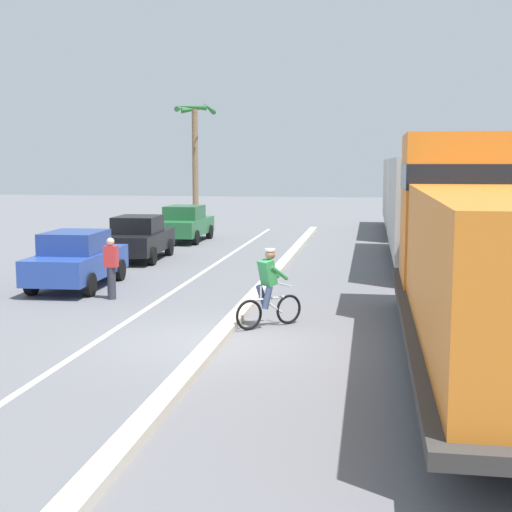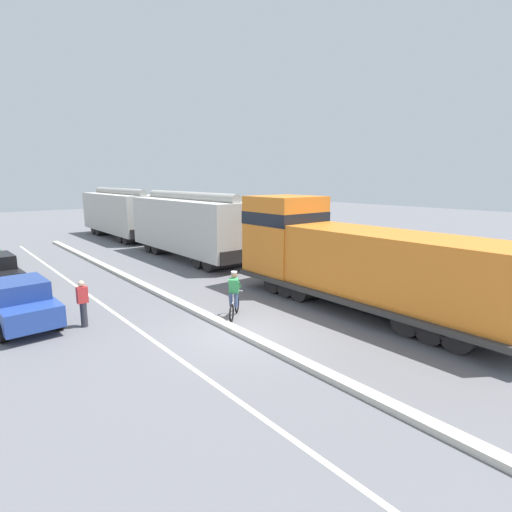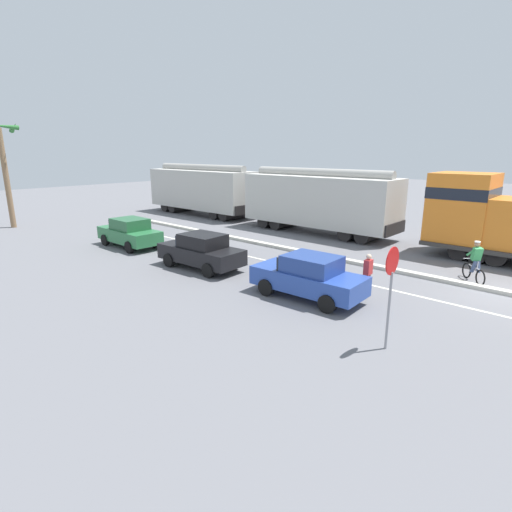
% 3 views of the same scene
% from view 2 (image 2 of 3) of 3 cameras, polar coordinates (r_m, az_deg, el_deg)
% --- Properties ---
extents(ground_plane, '(120.00, 120.00, 0.00)m').
position_cam_2_polar(ground_plane, '(13.22, -2.40, -11.10)').
color(ground_plane, slate).
extents(median_curb, '(0.36, 36.00, 0.16)m').
position_cam_2_polar(median_curb, '(18.11, -13.92, -4.99)').
color(median_curb, beige).
rests_on(median_curb, ground).
extents(lane_stripe, '(0.14, 36.00, 0.01)m').
position_cam_2_polar(lane_stripe, '(17.30, -21.13, -6.44)').
color(lane_stripe, silver).
rests_on(lane_stripe, ground).
extents(locomotive, '(3.10, 11.61, 4.20)m').
position_cam_2_polar(locomotive, '(15.99, 12.94, -0.73)').
color(locomotive, orange).
rests_on(locomotive, ground).
extents(hopper_car_lead, '(2.90, 10.60, 4.18)m').
position_cam_2_polar(hopper_car_lead, '(25.17, -9.42, 4.27)').
color(hopper_car_lead, beige).
rests_on(hopper_car_lead, ground).
extents(hopper_car_middle, '(2.90, 10.60, 4.18)m').
position_cam_2_polar(hopper_car_middle, '(35.66, -18.82, 5.78)').
color(hopper_car_middle, '#B5B3AB').
rests_on(hopper_car_middle, ground).
extents(parked_car_blue, '(1.96, 4.26, 1.62)m').
position_cam_2_polar(parked_car_blue, '(15.93, -30.56, -5.69)').
color(parked_car_blue, '#28479E').
rests_on(parked_car_blue, ground).
extents(cyclist, '(1.29, 1.21, 1.71)m').
position_cam_2_polar(cyclist, '(14.46, -3.14, -5.71)').
color(cyclist, black).
rests_on(cyclist, ground).
extents(pedestrian_by_cars, '(0.34, 0.22, 1.62)m').
position_cam_2_polar(pedestrian_by_cars, '(14.77, -23.50, -6.16)').
color(pedestrian_by_cars, '#33333D').
rests_on(pedestrian_by_cars, ground).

